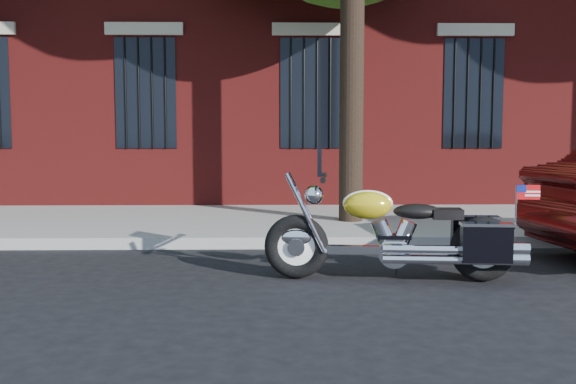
{
  "coord_description": "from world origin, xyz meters",
  "views": [
    {
      "loc": [
        -0.65,
        -6.76,
        1.46
      ],
      "look_at": [
        -0.49,
        0.8,
        0.78
      ],
      "focal_mm": 40.0,
      "sensor_mm": 36.0,
      "label": 1
    }
  ],
  "objects": [
    {
      "name": "ground",
      "position": [
        0.0,
        0.0,
        0.0
      ],
      "size": [
        120.0,
        120.0,
        0.0
      ],
      "primitive_type": "plane",
      "color": "black",
      "rests_on": "ground"
    },
    {
      "name": "curb",
      "position": [
        0.0,
        1.38,
        0.07
      ],
      "size": [
        40.0,
        0.16,
        0.15
      ],
      "primitive_type": "cube",
      "color": "gray",
      "rests_on": "ground"
    },
    {
      "name": "sidewalk",
      "position": [
        0.0,
        3.26,
        0.07
      ],
      "size": [
        40.0,
        3.6,
        0.15
      ],
      "primitive_type": "cube",
      "color": "gray",
      "rests_on": "ground"
    },
    {
      "name": "motorcycle",
      "position": [
        0.62,
        -0.49,
        0.45
      ],
      "size": [
        2.58,
        0.88,
        1.32
      ],
      "rotation": [
        0.0,
        0.0,
        -0.1
      ],
      "color": "black",
      "rests_on": "ground"
    }
  ]
}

